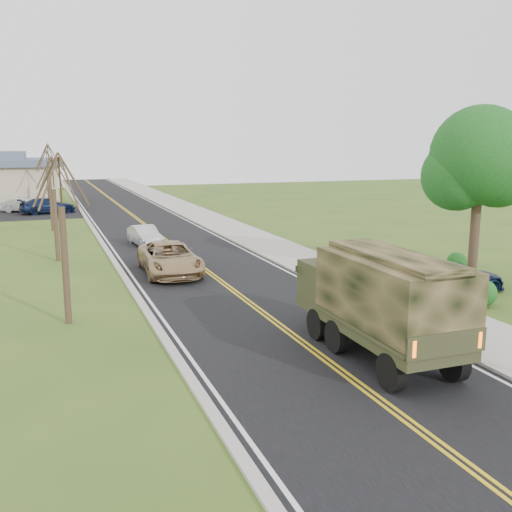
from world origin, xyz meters
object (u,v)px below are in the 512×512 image
military_truck (380,296)px  suv_champagne (170,258)px  sedan_silver (145,236)px  pickup_navy (455,277)px

military_truck → suv_champagne: (-3.48, 13.40, -1.11)m
suv_champagne → sedan_silver: 8.60m
pickup_navy → military_truck: bearing=127.0°
military_truck → sedan_silver: 22.26m
suv_champagne → pickup_navy: 13.42m
sedan_silver → military_truck: bearing=-88.7°
military_truck → sedan_silver: size_ratio=1.74×
suv_champagne → pickup_navy: size_ratio=1.25×
sedan_silver → pickup_navy: bearing=-64.4°
suv_champagne → sedan_silver: suv_champagne is taller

